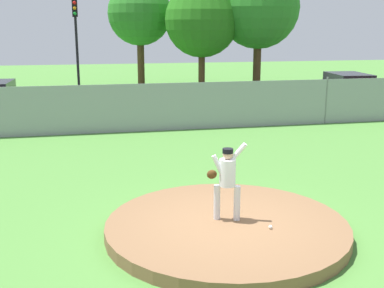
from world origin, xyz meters
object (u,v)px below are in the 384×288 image
object	(u,v)px
pitcher_youth	(227,176)
traffic_cone_orange	(256,103)
traffic_light_near	(76,33)
baseball	(270,227)
parked_car_red	(348,90)

from	to	relation	value
pitcher_youth	traffic_cone_orange	world-z (taller)	pitcher_youth
pitcher_youth	traffic_light_near	size ratio (longest dim) A/B	0.29
baseball	parked_car_red	world-z (taller)	parked_car_red
traffic_cone_orange	traffic_light_near	bearing A→B (deg)	152.89
parked_car_red	baseball	bearing A→B (deg)	-123.61
parked_car_red	traffic_light_near	world-z (taller)	traffic_light_near
parked_car_red	traffic_light_near	bearing A→B (deg)	162.34
traffic_cone_orange	baseball	bearing A→B (deg)	-108.30
parked_car_red	traffic_cone_orange	world-z (taller)	parked_car_red
pitcher_youth	traffic_light_near	xyz separation A→B (m)	(-3.09, 18.63, 2.50)
pitcher_youth	baseball	size ratio (longest dim) A/B	21.27
pitcher_youth	traffic_cone_orange	distance (m)	15.27
baseball	traffic_light_near	xyz separation A→B (m)	(-3.79, 19.26, 3.36)
traffic_cone_orange	traffic_light_near	world-z (taller)	traffic_light_near
traffic_light_near	parked_car_red	bearing A→B (deg)	-17.66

